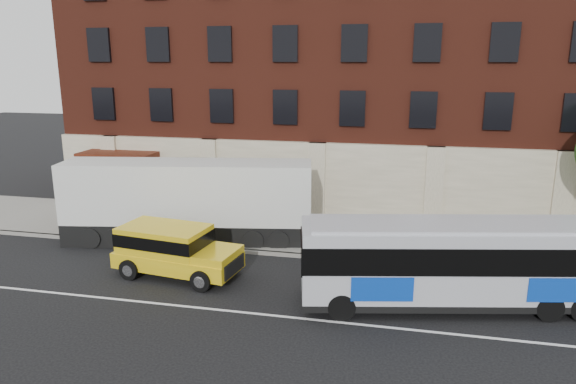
% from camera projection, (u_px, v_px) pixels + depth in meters
% --- Properties ---
extents(ground, '(120.00, 120.00, 0.00)m').
position_uv_depth(ground, '(258.00, 321.00, 17.29)').
color(ground, black).
rests_on(ground, ground).
extents(sidewalk, '(60.00, 6.00, 0.15)m').
position_uv_depth(sidewalk, '(307.00, 234.00, 25.80)').
color(sidewalk, gray).
rests_on(sidewalk, ground).
extents(kerb, '(60.00, 0.25, 0.15)m').
position_uv_depth(kerb, '(295.00, 255.00, 22.95)').
color(kerb, gray).
rests_on(kerb, ground).
extents(lane_line, '(60.00, 0.12, 0.01)m').
position_uv_depth(lane_line, '(262.00, 314.00, 17.76)').
color(lane_line, silver).
rests_on(lane_line, ground).
extents(building, '(30.00, 12.10, 15.00)m').
position_uv_depth(building, '(332.00, 73.00, 31.47)').
color(building, '#551F14').
rests_on(building, sidewalk).
extents(sign_pole, '(0.30, 0.20, 2.50)m').
position_uv_depth(sign_pole, '(117.00, 212.00, 24.52)').
color(sign_pole, gray).
rests_on(sign_pole, ground).
extents(city_bus, '(11.36, 4.59, 3.04)m').
position_uv_depth(city_bus, '(464.00, 261.00, 17.96)').
color(city_bus, '#B8B9C2').
rests_on(city_bus, ground).
extents(yellow_suv, '(5.33, 2.81, 1.99)m').
position_uv_depth(yellow_suv, '(172.00, 248.00, 20.79)').
color(yellow_suv, yellow).
rests_on(yellow_suv, ground).
extents(shipping_container, '(11.68, 4.28, 3.82)m').
position_uv_depth(shipping_container, '(188.00, 203.00, 24.51)').
color(shipping_container, black).
rests_on(shipping_container, ground).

